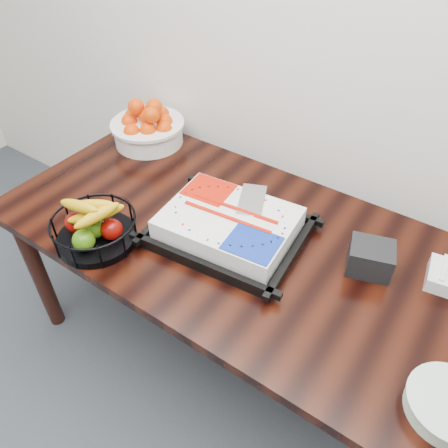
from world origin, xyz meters
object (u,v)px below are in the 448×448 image
Objects in this scene: cake_tray at (229,226)px; tangerine_bowl at (147,124)px; fruit_basket at (94,228)px; table at (235,250)px; napkin_box at (370,258)px.

tangerine_bowl is at bearing 154.40° from cake_tray.
tangerine_bowl is 1.14× the size of fruit_basket.
table is 0.52m from fruit_basket.
fruit_basket reaches higher than table.
tangerine_bowl is 2.41× the size of napkin_box.
fruit_basket is at bearing -63.51° from tangerine_bowl.
fruit_basket is at bearing -153.35° from napkin_box.
cake_tray is 3.93× the size of napkin_box.
cake_tray reaches higher than table.
fruit_basket reaches higher than cake_tray.
tangerine_bowl reaches higher than cake_tray.
tangerine_bowl is (-0.69, 0.30, 0.18)m from table.
table is at bearing -23.38° from tangerine_bowl.
table is 0.77m from tangerine_bowl.
fruit_basket is at bearing -140.25° from table.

